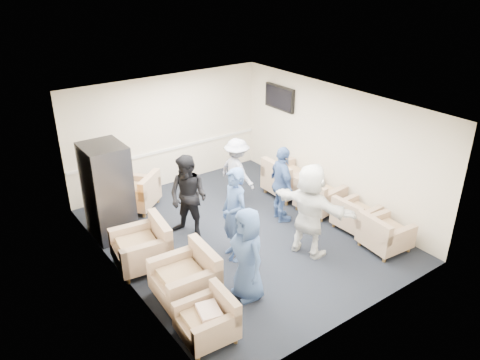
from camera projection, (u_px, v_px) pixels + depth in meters
floor at (241, 234)px, 9.52m from camera, size 6.00×6.00×0.00m
ceiling at (241, 105)px, 8.36m from camera, size 6.00×6.00×0.00m
back_wall at (168, 131)px, 11.14m from camera, size 5.00×0.02×2.70m
front_wall at (363, 244)px, 6.74m from camera, size 5.00×0.02×2.70m
left_wall at (117, 211)px, 7.62m from camera, size 0.02×6.00×2.70m
right_wall at (333, 146)px, 10.26m from camera, size 0.02×6.00×2.70m
chair_rail at (169, 149)px, 11.32m from camera, size 4.98×0.04×0.06m
tv at (279, 98)px, 11.25m from camera, size 0.10×1.00×0.58m
armchair_left_near at (210, 321)px, 6.81m from camera, size 0.81×0.81×0.61m
armchair_left_mid at (188, 279)px, 7.59m from camera, size 0.98×0.98×0.74m
armchair_left_far at (144, 248)px, 8.41m from camera, size 1.04×1.04×0.74m
armchair_right_near at (383, 235)px, 8.89m from camera, size 0.86×0.86×0.64m
armchair_right_midnear at (354, 216)px, 9.58m from camera, size 0.78×0.78×0.60m
armchair_right_midfar at (318, 198)px, 10.24m from camera, size 0.92×0.92×0.67m
armchair_right_far at (287, 180)px, 10.95m from camera, size 0.95×0.95×0.76m
armchair_corner at (138, 194)px, 10.38m from camera, size 1.23×1.23×0.70m
vending_machine at (108, 191)px, 9.14m from camera, size 0.78×0.91×1.92m
backpack at (209, 264)px, 8.15m from camera, size 0.30×0.21×0.51m
pillow at (209, 312)px, 6.74m from camera, size 0.38×0.45×0.11m
person_front_left at (247, 254)px, 7.46m from camera, size 0.57×0.82×1.60m
person_mid_left at (234, 215)px, 8.42m from camera, size 0.47×0.68×1.80m
person_back_left at (188, 197)px, 9.15m from camera, size 0.96×1.03×1.71m
person_back_right at (237, 172)px, 10.44m from camera, size 0.69×1.06×1.54m
person_mid_right at (282, 185)px, 9.71m from camera, size 0.68×1.05×1.66m
person_front_right at (310, 210)px, 8.56m from camera, size 1.00×1.77×1.82m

